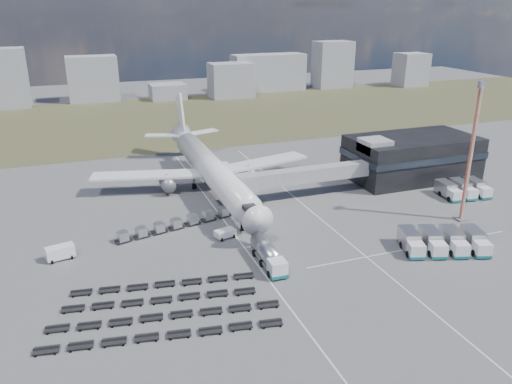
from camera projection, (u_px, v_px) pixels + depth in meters
name	position (u px, v px, depth m)	size (l,w,h in m)	color
ground	(260.00, 251.00, 84.89)	(420.00, 420.00, 0.00)	#565659
grass_strip	(154.00, 120.00, 181.53)	(420.00, 90.00, 0.01)	#49482C
lane_markings	(304.00, 236.00, 90.66)	(47.12, 110.00, 0.01)	silver
terminal	(411.00, 156.00, 119.44)	(30.40, 16.40, 11.00)	black
jet_bridge	(296.00, 176.00, 106.16)	(30.30, 3.80, 7.05)	#939399
airliner	(209.00, 167.00, 111.46)	(51.59, 64.53, 17.62)	white
skyline	(105.00, 82.00, 211.64)	(287.74, 23.84, 23.29)	#9698A4
fuel_tanker	(268.00, 255.00, 79.90)	(2.98, 10.82, 3.48)	white
pushback_tug	(225.00, 234.00, 89.53)	(3.59, 2.02, 1.59)	white
utility_van	(60.00, 253.00, 81.85)	(4.46, 2.02, 2.37)	white
catering_truck	(226.00, 171.00, 121.22)	(2.64, 6.02, 2.73)	white
service_trucks_near	(443.00, 241.00, 84.71)	(15.37, 11.42, 3.04)	white
service_trucks_far	(463.00, 189.00, 108.79)	(10.53, 8.44, 2.96)	white
uld_row	(184.00, 221.00, 93.89)	(26.25, 7.81, 1.80)	black
baggage_dollies	(162.00, 308.00, 68.34)	(32.35, 18.40, 0.72)	black
floodlight_mast	(471.00, 153.00, 92.65)	(2.52, 2.07, 26.80)	#CE4221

